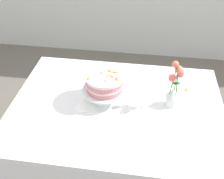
{
  "coord_description": "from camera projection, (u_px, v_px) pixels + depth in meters",
  "views": [
    {
      "loc": [
        0.14,
        -1.22,
        1.9
      ],
      "look_at": [
        -0.03,
        0.01,
        0.86
      ],
      "focal_mm": 40.91,
      "sensor_mm": 36.0,
      "label": 1
    }
  ],
  "objects": [
    {
      "name": "ground_plane",
      "position": [
        116.0,
        169.0,
        2.16
      ],
      "size": [
        12.0,
        12.0,
        0.0
      ],
      "primitive_type": "plane",
      "color": "#666059"
    },
    {
      "name": "dining_table",
      "position": [
        116.0,
        117.0,
        1.73
      ],
      "size": [
        1.4,
        1.0,
        0.74
      ],
      "color": "white",
      "rests_on": "ground"
    },
    {
      "name": "linen_napkin",
      "position": [
        105.0,
        100.0,
        1.73
      ],
      "size": [
        0.37,
        0.37,
        0.0
      ],
      "primitive_type": "cube",
      "rotation": [
        0.0,
        0.0,
        -0.18
      ],
      "color": "white",
      "rests_on": "dining_table"
    },
    {
      "name": "cake_stand",
      "position": [
        105.0,
        90.0,
        1.67
      ],
      "size": [
        0.29,
        0.29,
        0.1
      ],
      "color": "silver",
      "rests_on": "linen_napkin"
    },
    {
      "name": "layer_cake",
      "position": [
        105.0,
        82.0,
        1.63
      ],
      "size": [
        0.25,
        0.25,
        0.11
      ],
      "color": "#CC7A84",
      "rests_on": "cake_stand"
    },
    {
      "name": "flower_vase",
      "position": [
        173.0,
        89.0,
        1.6
      ],
      "size": [
        0.09,
        0.1,
        0.34
      ],
      "color": "silver",
      "rests_on": "dining_table"
    },
    {
      "name": "loose_petal_0",
      "position": [
        186.0,
        90.0,
        1.8
      ],
      "size": [
        0.03,
        0.04,
        0.01
      ],
      "primitive_type": "ellipsoid",
      "rotation": [
        0.0,
        0.0,
        1.43
      ],
      "color": "orange",
      "rests_on": "dining_table"
    }
  ]
}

